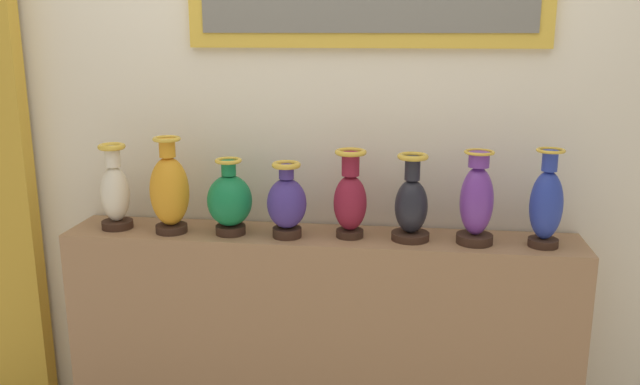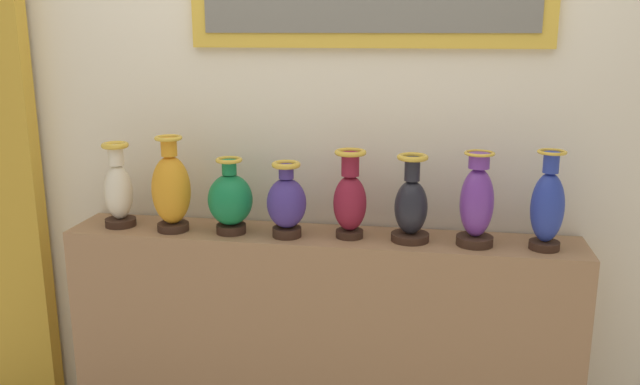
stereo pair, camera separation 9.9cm
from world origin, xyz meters
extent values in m
cube|color=#99704C|center=(0.00, 0.00, 0.50)|extent=(2.14, 0.31, 0.99)
cube|color=beige|center=(0.00, 0.22, 1.35)|extent=(4.02, 0.10, 2.70)
cylinder|color=#382319|center=(-0.87, -0.02, 1.01)|extent=(0.13, 0.13, 0.03)
ellipsoid|color=beige|center=(-0.87, -0.02, 1.15)|extent=(0.12, 0.12, 0.24)
cylinder|color=beige|center=(-0.87, -0.02, 1.31)|extent=(0.06, 0.06, 0.09)
torus|color=gold|center=(-0.87, -0.02, 1.35)|extent=(0.11, 0.11, 0.02)
cylinder|color=#382319|center=(-0.62, -0.05, 1.01)|extent=(0.13, 0.13, 0.03)
ellipsoid|color=orange|center=(-0.62, -0.05, 1.17)|extent=(0.16, 0.16, 0.29)
cylinder|color=orange|center=(-0.62, -0.05, 1.35)|extent=(0.07, 0.07, 0.07)
torus|color=gold|center=(-0.62, -0.05, 1.39)|extent=(0.11, 0.11, 0.02)
cylinder|color=#382319|center=(-0.37, -0.04, 1.01)|extent=(0.12, 0.12, 0.04)
ellipsoid|color=#14723D|center=(-0.37, -0.04, 1.14)|extent=(0.19, 0.19, 0.21)
cylinder|color=#14723D|center=(-0.37, -0.04, 1.27)|extent=(0.06, 0.06, 0.06)
torus|color=gold|center=(-0.37, -0.04, 1.31)|extent=(0.11, 0.11, 0.02)
cylinder|color=#382319|center=(-0.13, -0.05, 1.01)|extent=(0.12, 0.12, 0.04)
ellipsoid|color=#3F2D7F|center=(-0.13, -0.05, 1.14)|extent=(0.16, 0.16, 0.21)
cylinder|color=#3F2D7F|center=(-0.13, -0.05, 1.27)|extent=(0.06, 0.06, 0.06)
torus|color=gold|center=(-0.13, -0.05, 1.30)|extent=(0.12, 0.12, 0.02)
cylinder|color=#382319|center=(0.13, -0.01, 1.01)|extent=(0.11, 0.11, 0.03)
ellipsoid|color=maroon|center=(0.13, -0.01, 1.14)|extent=(0.13, 0.13, 0.23)
cylinder|color=maroon|center=(0.13, -0.01, 1.30)|extent=(0.07, 0.07, 0.10)
torus|color=gold|center=(0.13, -0.01, 1.35)|extent=(0.13, 0.13, 0.02)
cylinder|color=#382319|center=(0.37, -0.02, 1.01)|extent=(0.15, 0.15, 0.03)
ellipsoid|color=black|center=(0.37, -0.02, 1.13)|extent=(0.13, 0.13, 0.22)
cylinder|color=black|center=(0.37, -0.02, 1.29)|extent=(0.06, 0.06, 0.09)
torus|color=gold|center=(0.37, -0.02, 1.34)|extent=(0.12, 0.12, 0.02)
cylinder|color=#382319|center=(0.62, -0.03, 1.01)|extent=(0.14, 0.14, 0.04)
ellipsoid|color=#6B3393|center=(0.62, -0.03, 1.17)|extent=(0.13, 0.13, 0.27)
cylinder|color=#6B3393|center=(0.62, -0.03, 1.33)|extent=(0.08, 0.08, 0.06)
torus|color=gold|center=(0.62, -0.03, 1.36)|extent=(0.12, 0.12, 0.01)
cylinder|color=#382319|center=(0.89, -0.04, 1.01)|extent=(0.12, 0.12, 0.03)
ellipsoid|color=#263899|center=(0.89, -0.04, 1.16)|extent=(0.13, 0.13, 0.27)
cylinder|color=#263899|center=(0.89, -0.04, 1.34)|extent=(0.06, 0.06, 0.08)
torus|color=gold|center=(0.89, -0.04, 1.38)|extent=(0.11, 0.11, 0.01)
camera|label=1|loc=(0.34, -2.61, 1.83)|focal=37.24mm
camera|label=2|loc=(0.44, -2.59, 1.83)|focal=37.24mm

